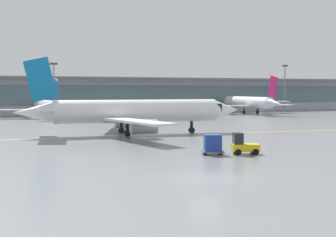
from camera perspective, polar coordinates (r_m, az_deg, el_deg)
The scene contains 10 objects.
ground_plane at distance 32.98m, azimuth 4.73°, elevation -7.42°, with size 400.00×400.00×0.00m, color slate.
taxiway_centreline_stripe at distance 62.80m, azimuth -3.24°, elevation -2.15°, with size 110.00×0.36×0.01m, color yellow.
terminal_concourse at distance 123.13m, azimuth -15.10°, elevation 2.84°, with size 201.95×11.00×9.60m.
gate_airplane_1 at distance 106.16m, azimuth -14.83°, elevation 1.48°, with size 24.18×26.06×8.63m.
gate_airplane_2 at distance 122.07m, azimuth 9.93°, elevation 1.97°, with size 27.32×29.35×9.73m.
taxiing_regional_jet at distance 64.36m, azimuth -4.17°, elevation 0.83°, with size 32.14×29.77×10.64m.
baggage_tug at distance 45.47m, azimuth 9.31°, elevation -3.27°, with size 2.91×2.28×2.10m.
cargo_dolly_lead at distance 44.92m, azimuth 5.56°, elevation -3.12°, with size 2.51×2.20×1.94m.
apron_light_mast_1 at distance 114.81m, azimuth -13.97°, elevation 3.89°, with size 1.80×0.36×12.80m.
apron_light_mast_2 at distance 140.21m, azimuth 14.29°, elevation 3.98°, with size 1.80×0.36×13.58m.
Camera 1 is at (-14.51, -28.94, 6.30)m, focal length 49.11 mm.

